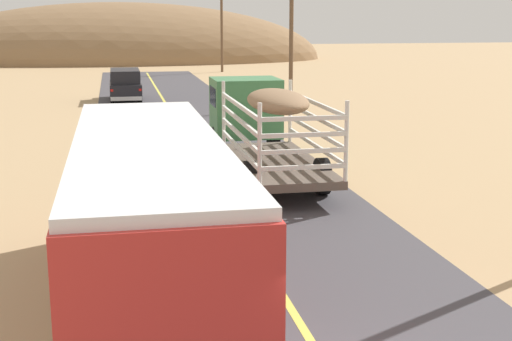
# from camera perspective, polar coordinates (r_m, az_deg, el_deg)

# --- Properties ---
(livestock_truck) EXTENTS (2.53, 9.70, 3.02)m
(livestock_truck) POSITION_cam_1_polar(r_m,az_deg,el_deg) (25.16, 0.05, 4.39)
(livestock_truck) COLOR #3F7F4C
(livestock_truck) RESTS_ON road_surface
(bus) EXTENTS (2.54, 10.00, 3.21)m
(bus) POSITION_cam_1_polar(r_m,az_deg,el_deg) (12.68, -8.51, -3.96)
(bus) COLOR red
(bus) RESTS_ON road_surface
(car_far) EXTENTS (1.90, 4.62, 1.93)m
(car_far) POSITION_cam_1_polar(r_m,az_deg,el_deg) (45.54, -10.41, 6.88)
(car_far) COLOR black
(car_far) RESTS_ON road_surface
(power_pole_mid) EXTENTS (2.20, 0.24, 7.87)m
(power_pole_mid) POSITION_cam_1_polar(r_m,az_deg,el_deg) (41.40, 2.84, 10.89)
(power_pole_mid) COLOR brown
(power_pole_mid) RESTS_ON ground
(power_pole_far) EXTENTS (2.20, 0.24, 8.26)m
(power_pole_far) POSITION_cam_1_polar(r_m,az_deg,el_deg) (67.60, -2.76, 11.62)
(power_pole_far) COLOR brown
(power_pole_far) RESTS_ON ground
(distant_hill) EXTENTS (48.24, 22.60, 13.41)m
(distant_hill) POSITION_cam_1_polar(r_m,az_deg,el_deg) (86.69, -10.85, 8.65)
(distant_hill) COLOR olive
(distant_hill) RESTS_ON ground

